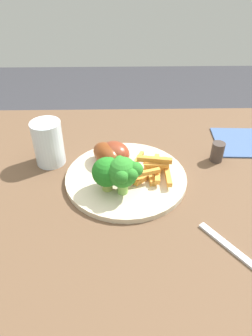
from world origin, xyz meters
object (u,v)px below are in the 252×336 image
broccoli_floret_front (124,173)px  broccoli_floret_middle (108,171)px  chicken_drumstick_far (116,154)px  water_glass (48,143)px  fork (245,259)px  carrot_fries_pile (150,169)px  dining_table (139,226)px  dinner_plate (126,177)px  chicken_drumstick_near (108,156)px  pepper_shaker (217,152)px

broccoli_floret_front → broccoli_floret_middle: broccoli_floret_front is taller
broccoli_floret_front → broccoli_floret_middle: bearing=151.8°
chicken_drumstick_far → water_glass: size_ratio=1.04×
fork → carrot_fries_pile: bearing=-2.9°
dining_table → fork: 0.27m
water_glass → dining_table: bearing=-26.6°
carrot_fries_pile → fork: size_ratio=0.64×
broccoli_floret_front → carrot_fries_pile: bearing=45.8°
dinner_plate → chicken_drumstick_far: (-0.02, 0.05, 0.03)m
chicken_drumstick_near → chicken_drumstick_far: 0.02m
carrot_fries_pile → water_glass: size_ratio=1.16×
dinner_plate → broccoli_floret_middle: 0.07m
chicken_drumstick_near → chicken_drumstick_far: (0.02, 0.01, 0.00)m
dining_table → broccoli_floret_middle: (-0.07, -0.01, 0.17)m
dining_table → broccoli_floret_front: bearing=-144.1°
dining_table → pepper_shaker: (0.19, 0.10, 0.14)m
dining_table → chicken_drumstick_far: chicken_drumstick_far is taller
water_glass → fork: bearing=-37.9°
dining_table → carrot_fries_pile: bearing=56.2°
carrot_fries_pile → pepper_shaker: size_ratio=2.56×
broccoli_floret_front → chicken_drumstick_far: bearing=98.4°
dinner_plate → pepper_shaker: pepper_shaker is taller
broccoli_floret_middle → fork: size_ratio=0.39×
dining_table → dinner_plate: (-0.03, 0.03, 0.12)m
carrot_fries_pile → chicken_drumstick_near: bearing=156.2°
fork → water_glass: 0.47m
broccoli_floret_front → carrot_fries_pile: 0.09m
dinner_plate → chicken_drumstick_far: size_ratio=2.42×
chicken_drumstick_near → pepper_shaker: chicken_drumstick_near is taller
water_glass → pepper_shaker: size_ratio=2.20×
carrot_fries_pile → broccoli_floret_middle: bearing=-154.8°
dinner_plate → fork: (0.19, -0.21, -0.00)m
chicken_drumstick_far → broccoli_floret_front: bearing=-81.6°
carrot_fries_pile → water_glass: bearing=163.2°
dinner_plate → fork: bearing=-48.3°
dinner_plate → chicken_drumstick_near: size_ratio=2.04×
dining_table → chicken_drumstick_far: size_ratio=9.80×
broccoli_floret_middle → chicken_drumstick_near: broccoli_floret_middle is taller
carrot_fries_pile → chicken_drumstick_far: 0.09m
dining_table → dinner_plate: dinner_plate is taller
dinner_plate → chicken_drumstick_far: 0.06m
chicken_drumstick_near → water_glass: bearing=168.2°
broccoli_floret_middle → pepper_shaker: bearing=23.3°
dining_table → chicken_drumstick_far: (-0.05, 0.08, 0.15)m
dining_table → carrot_fries_pile: 0.15m
broccoli_floret_front → fork: 0.26m
broccoli_floret_front → water_glass: water_glass is taller
chicken_drumstick_near → carrot_fries_pile: bearing=-23.8°
dinner_plate → broccoli_floret_front: bearing=-95.1°
broccoli_floret_middle → fork: 0.29m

